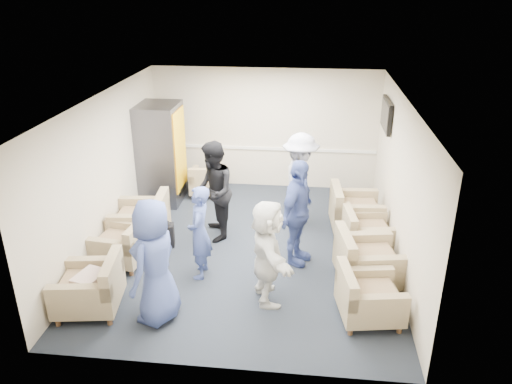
# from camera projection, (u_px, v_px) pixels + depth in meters

# --- Properties ---
(floor) EXTENTS (6.00, 6.00, 0.00)m
(floor) POSITION_uv_depth(u_px,v_px,m) (249.00, 248.00, 8.93)
(floor) COLOR black
(floor) RESTS_ON ground
(ceiling) EXTENTS (6.00, 6.00, 0.00)m
(ceiling) POSITION_uv_depth(u_px,v_px,m) (248.00, 99.00, 7.86)
(ceiling) COLOR white
(ceiling) RESTS_ON back_wall
(back_wall) EXTENTS (5.00, 0.02, 2.70)m
(back_wall) POSITION_uv_depth(u_px,v_px,m) (265.00, 129.00, 11.13)
(back_wall) COLOR beige
(back_wall) RESTS_ON floor
(front_wall) EXTENTS (5.00, 0.02, 2.70)m
(front_wall) POSITION_uv_depth(u_px,v_px,m) (215.00, 275.00, 5.66)
(front_wall) COLOR beige
(front_wall) RESTS_ON floor
(left_wall) EXTENTS (0.02, 6.00, 2.70)m
(left_wall) POSITION_uv_depth(u_px,v_px,m) (106.00, 172.00, 8.65)
(left_wall) COLOR beige
(left_wall) RESTS_ON floor
(right_wall) EXTENTS (0.02, 6.00, 2.70)m
(right_wall) POSITION_uv_depth(u_px,v_px,m) (400.00, 184.00, 8.14)
(right_wall) COLOR beige
(right_wall) RESTS_ON floor
(chair_rail) EXTENTS (4.98, 0.04, 0.06)m
(chair_rail) POSITION_uv_depth(u_px,v_px,m) (265.00, 148.00, 11.29)
(chair_rail) COLOR silver
(chair_rail) RESTS_ON back_wall
(tv) EXTENTS (0.10, 1.00, 0.58)m
(tv) POSITION_uv_depth(u_px,v_px,m) (386.00, 115.00, 9.52)
(tv) COLOR black
(tv) RESTS_ON right_wall
(armchair_left_near) EXTENTS (1.00, 1.00, 0.70)m
(armchair_left_near) POSITION_uv_depth(u_px,v_px,m) (92.00, 289.00, 7.15)
(armchair_left_near) COLOR #8D7B5B
(armchair_left_near) RESTS_ON floor
(armchair_left_mid) EXTENTS (0.91, 0.91, 0.66)m
(armchair_left_mid) POSITION_uv_depth(u_px,v_px,m) (123.00, 246.00, 8.34)
(armchair_left_mid) COLOR #8D7B5B
(armchair_left_mid) RESTS_ON floor
(armchair_left_far) EXTENTS (1.01, 1.01, 0.75)m
(armchair_left_far) POSITION_uv_depth(u_px,v_px,m) (144.00, 222.00, 9.07)
(armchair_left_far) COLOR #8D7B5B
(armchair_left_far) RESTS_ON floor
(armchair_right_near) EXTENTS (0.96, 0.96, 0.67)m
(armchair_right_near) POSITION_uv_depth(u_px,v_px,m) (366.00, 298.00, 6.96)
(armchair_right_near) COLOR #8D7B5B
(armchair_right_near) RESTS_ON floor
(armchair_right_midnear) EXTENTS (1.07, 1.07, 0.74)m
(armchair_right_midnear) POSITION_uv_depth(u_px,v_px,m) (364.00, 262.00, 7.78)
(armchair_right_midnear) COLOR #8D7B5B
(armchair_right_midnear) RESTS_ON floor
(armchair_right_midfar) EXTENTS (0.91, 0.91, 0.65)m
(armchair_right_midfar) POSITION_uv_depth(u_px,v_px,m) (364.00, 234.00, 8.75)
(armchair_right_midfar) COLOR #8D7B5B
(armchair_right_midfar) RESTS_ON floor
(armchair_right_far) EXTENTS (0.99, 0.99, 0.74)m
(armchair_right_far) POSITION_uv_depth(u_px,v_px,m) (353.00, 212.00, 9.45)
(armchair_right_far) COLOR #8D7B5B
(armchair_right_far) RESTS_ON floor
(armchair_corner) EXTENTS (0.82, 0.82, 0.61)m
(armchair_corner) POSITION_uv_depth(u_px,v_px,m) (208.00, 182.00, 11.01)
(armchair_corner) COLOR #8D7B5B
(armchair_corner) RESTS_ON floor
(vending_machine) EXTENTS (0.85, 1.00, 2.11)m
(vending_machine) POSITION_uv_depth(u_px,v_px,m) (161.00, 154.00, 10.47)
(vending_machine) COLOR #515059
(vending_machine) RESTS_ON floor
(backpack) EXTENTS (0.33, 0.26, 0.51)m
(backpack) POSITION_uv_depth(u_px,v_px,m) (166.00, 233.00, 8.91)
(backpack) COLOR black
(backpack) RESTS_ON floor
(pillow) EXTENTS (0.45, 0.53, 0.13)m
(pillow) POSITION_uv_depth(u_px,v_px,m) (90.00, 278.00, 7.07)
(pillow) COLOR beige
(pillow) RESTS_ON armchair_left_near
(person_front_left) EXTENTS (0.81, 1.01, 1.82)m
(person_front_left) POSITION_uv_depth(u_px,v_px,m) (155.00, 262.00, 6.76)
(person_front_left) COLOR #3B4C8F
(person_front_left) RESTS_ON floor
(person_mid_left) EXTENTS (0.39, 0.58, 1.55)m
(person_mid_left) POSITION_uv_depth(u_px,v_px,m) (199.00, 232.00, 7.83)
(person_mid_left) COLOR #3B4C8F
(person_mid_left) RESTS_ON floor
(person_back_left) EXTENTS (0.91, 1.05, 1.84)m
(person_back_left) POSITION_uv_depth(u_px,v_px,m) (213.00, 192.00, 8.96)
(person_back_left) COLOR black
(person_back_left) RESTS_ON floor
(person_back_right) EXTENTS (0.71, 1.21, 1.85)m
(person_back_right) POSITION_uv_depth(u_px,v_px,m) (300.00, 181.00, 9.41)
(person_back_right) COLOR silver
(person_back_right) RESTS_ON floor
(person_mid_right) EXTENTS (0.80, 1.16, 1.82)m
(person_mid_right) POSITION_uv_depth(u_px,v_px,m) (297.00, 213.00, 8.15)
(person_mid_right) COLOR #3B4C8F
(person_mid_right) RESTS_ON floor
(person_front_right) EXTENTS (0.86, 1.57, 1.61)m
(person_front_right) POSITION_uv_depth(u_px,v_px,m) (267.00, 252.00, 7.20)
(person_front_right) COLOR silver
(person_front_right) RESTS_ON floor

